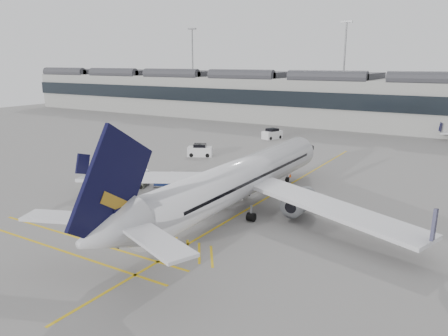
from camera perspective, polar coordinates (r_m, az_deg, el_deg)
The scene contains 17 objects.
ground at distance 47.78m, azimuth -10.15°, elevation -4.75°, with size 220.00×220.00×0.00m, color gray.
terminal at distance 110.20m, azimuth 15.56°, elevation 8.64°, with size 200.00×20.45×12.40m.
light_masts at distance 123.86m, azimuth 16.94°, elevation 12.93°, with size 113.00×0.60×25.45m.
apron_markings at distance 50.45m, azimuth 6.11°, elevation -3.60°, with size 0.25×60.00×0.01m, color gold.
airliner_main at distance 44.27m, azimuth 1.77°, elevation -1.60°, with size 38.32×41.83×11.13m.
belt_loader at distance 49.43m, azimuth 0.17°, elevation -3.20°, with size 4.93×3.01×1.96m.
baggage_cart_a at distance 51.33m, azimuth -4.70°, elevation -2.02°, with size 2.11×1.83×2.00m.
baggage_cart_b at distance 54.07m, azimuth -8.29°, elevation -1.53°, with size 1.88×1.72×1.62m.
baggage_cart_c at distance 52.43m, azimuth -6.48°, elevation -1.72°, with size 2.13×1.84×2.03m.
baggage_cart_d at distance 55.35m, azimuth -10.76°, elevation -1.11°, with size 2.21×2.02×1.91m.
ramp_agent_a at distance 49.68m, azimuth -3.85°, elevation -2.81°, with size 0.62×0.41×1.71m, color #F44B0C.
ramp_agent_b at distance 50.84m, azimuth -3.85°, elevation -2.33°, with size 0.90×0.70×1.86m, color #E0510B.
pushback_tug at distance 54.45m, azimuth -11.51°, elevation -1.83°, with size 2.90×2.35×1.41m.
safety_cone_nose at distance 58.73m, azimuth 8.64°, elevation -0.95°, with size 0.35×0.35×0.48m, color #F24C0A.
safety_cone_engine at distance 45.70m, azimuth 12.90°, elevation -5.38°, with size 0.40×0.40×0.55m, color #F24C0A.
service_van_left at distance 70.98m, azimuth -3.15°, elevation 2.28°, with size 4.40×3.55×2.02m.
service_van_mid at distance 87.64m, azimuth 6.30°, elevation 4.42°, with size 3.22×4.44×2.06m.
Camera 1 is at (30.48, -33.61, 14.97)m, focal length 35.00 mm.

